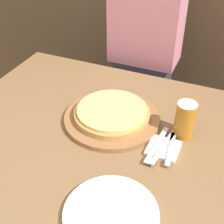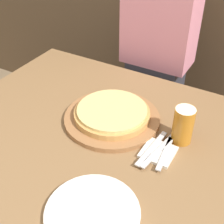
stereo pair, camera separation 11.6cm
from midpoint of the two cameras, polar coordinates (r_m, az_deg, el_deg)
The scene contains 9 objects.
dining_table at distance 1.42m, azimuth 0.45°, elevation -15.42°, with size 1.25×1.00×0.72m.
pizza_on_board at distance 1.22m, azimuth 2.72°, elevation -0.70°, with size 0.38×0.38×0.06m.
beer_glass at distance 1.14m, azimuth 15.80°, elevation -2.22°, with size 0.07×0.07×0.14m.
dinner_plate at distance 0.93m, azimuth 0.17°, elevation -18.17°, with size 0.27×0.27×0.02m.
napkin_stack at distance 1.11m, azimuth 11.42°, elevation -7.38°, with size 0.11×0.11×0.01m.
fork at distance 1.11m, azimuth 10.27°, elevation -6.64°, with size 0.03×0.20×0.00m.
dinner_knife at distance 1.10m, azimuth 11.47°, elevation -7.06°, with size 0.05×0.20×0.00m.
spoon at distance 1.10m, azimuth 12.69°, elevation -7.48°, with size 0.04×0.17×0.00m.
diner_person at distance 1.74m, azimuth 9.98°, elevation 7.92°, with size 0.35×0.20×1.32m.
Camera 2 is at (0.48, -0.73, 1.49)m, focal length 50.00 mm.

